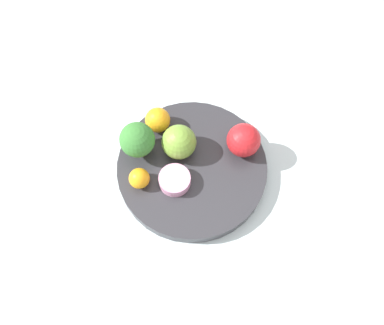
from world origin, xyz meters
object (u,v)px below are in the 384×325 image
(apple_green, at_px, (179,142))
(orange_front, at_px, (139,178))
(orange_back, at_px, (158,120))
(small_cup, at_px, (175,180))
(apple_red, at_px, (243,138))
(bowl, at_px, (192,168))
(broccoli, at_px, (137,140))

(apple_green, height_order, orange_front, apple_green)
(orange_back, xyz_separation_m, small_cup, (-0.12, 0.01, -0.01))
(apple_red, distance_m, orange_back, 0.16)
(apple_red, relative_size, orange_front, 1.67)
(apple_red, height_order, orange_front, apple_red)
(bowl, height_order, small_cup, small_cup)
(bowl, distance_m, apple_red, 0.11)
(broccoli, xyz_separation_m, small_cup, (-0.08, -0.04, -0.03))
(orange_front, xyz_separation_m, orange_back, (0.10, -0.06, 0.01))
(small_cup, bearing_deg, broccoli, 25.85)
(broccoli, bearing_deg, apple_red, -107.23)
(orange_back, bearing_deg, bowl, -162.22)
(apple_green, relative_size, orange_front, 1.71)
(bowl, relative_size, apple_green, 4.38)
(broccoli, relative_size, apple_red, 1.23)
(apple_green, distance_m, small_cup, 0.07)
(bowl, distance_m, orange_front, 0.10)
(broccoli, distance_m, orange_front, 0.07)
(broccoli, relative_size, apple_green, 1.20)
(bowl, relative_size, orange_front, 7.48)
(broccoli, xyz_separation_m, apple_red, (-0.05, -0.17, -0.01))
(orange_back, bearing_deg, apple_green, -161.78)
(apple_red, bearing_deg, bowl, 92.60)
(apple_red, distance_m, small_cup, 0.14)
(bowl, bearing_deg, apple_red, -87.40)
(apple_green, xyz_separation_m, orange_front, (-0.04, 0.08, -0.01))
(bowl, height_order, orange_back, orange_back)
(broccoli, distance_m, small_cup, 0.09)
(broccoli, xyz_separation_m, orange_back, (0.04, -0.05, -0.02))
(apple_green, height_order, orange_back, apple_green)
(apple_green, distance_m, orange_front, 0.09)
(broccoli, xyz_separation_m, orange_front, (-0.06, 0.02, -0.02))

